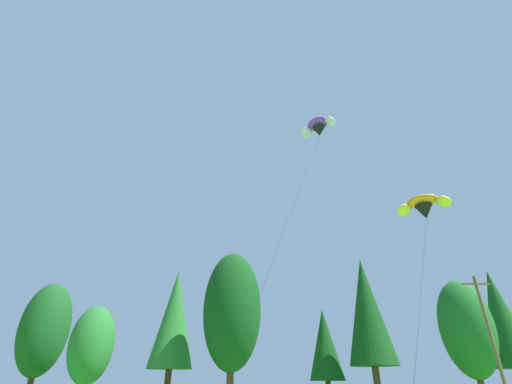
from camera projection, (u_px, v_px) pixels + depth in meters
name	position (u px, v px, depth m)	size (l,w,h in m)	color
treeline_tree_c	(45.00, 329.00, 40.48)	(5.26, 5.26, 12.82)	#472D19
treeline_tree_d	(92.00, 345.00, 36.26)	(4.37, 4.37, 9.54)	#472D19
treeline_tree_e	(174.00, 317.00, 39.03)	(4.64, 4.64, 13.82)	#472D19
treeline_tree_f	(232.00, 310.00, 35.85)	(5.73, 5.73, 14.56)	#472D19
treeline_tree_g	(325.00, 344.00, 39.28)	(3.75, 3.75, 9.77)	#472D19
treeline_tree_h	(367.00, 310.00, 37.93)	(4.83, 4.83, 14.67)	#472D19
treeline_tree_i	(466.00, 328.00, 35.33)	(4.98, 4.98, 11.78)	#472D19
treeline_tree_j	(501.00, 317.00, 40.27)	(4.73, 4.73, 14.21)	#472D19
utility_pole	(492.00, 339.00, 26.72)	(2.20, 0.26, 9.90)	brown
parafoil_kite_high_purple	(318.00, 127.00, 31.13)	(8.50, 8.94, 21.08)	purple
parafoil_kite_mid_orange	(423.00, 206.00, 23.89)	(7.11, 7.62, 11.86)	orange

